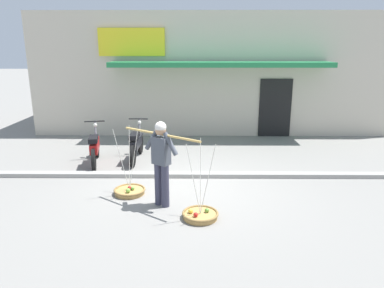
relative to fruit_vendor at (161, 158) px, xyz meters
The scene contains 8 objects.
ground_plane 1.38m from the fruit_vendor, 68.59° to the left, with size 90.00×90.00×0.00m, color gray.
sidewalk_curb 1.89m from the fruit_vendor, 77.50° to the left, with size 20.00×0.24×0.10m, color gray.
fruit_vendor is the anchor object (origin of this frame).
fruit_basket_left_side 1.30m from the fruit_vendor, 143.60° to the left, with size 0.67×0.67×1.45m.
fruit_basket_right_side 1.30m from the fruit_vendor, 36.61° to the right, with size 0.67×0.67×1.45m.
motorcycle_nearest_shop 3.32m from the fruit_vendor, 128.06° to the left, with size 0.57×1.80×1.09m.
motorcycle_second_in_row 3.13m from the fruit_vendor, 108.34° to the left, with size 0.54×1.82×1.09m.
storefront_building 8.43m from the fruit_vendor, 79.87° to the left, with size 13.00×6.00×4.20m.
Camera 1 is at (0.29, -7.42, 3.04)m, focal length 33.30 mm.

